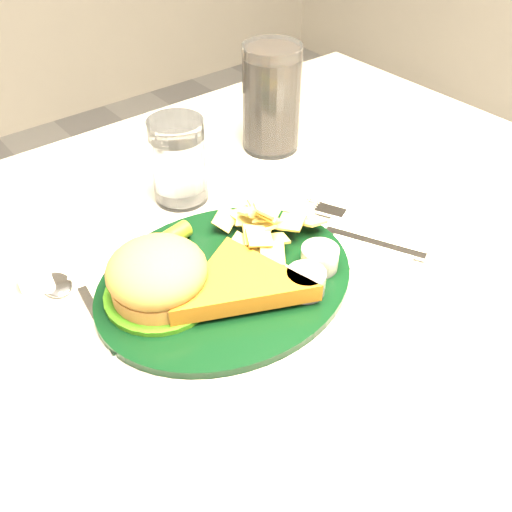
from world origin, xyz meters
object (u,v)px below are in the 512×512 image
Objects in this scene: table at (223,451)px; fork_napkin at (369,239)px; dinner_plate at (225,260)px; water_glass at (179,161)px; cola_glass at (271,99)px.

fork_napkin reaches higher than table.
dinner_plate is 2.64× the size of water_glass.
dinner_plate is at bearing -86.11° from table.
water_glass reaches higher than table.
cola_glass is 0.27m from fork_napkin.
water_glass is at bearing -169.97° from cola_glass.
dinner_plate is 1.92× the size of cola_glass.
fork_napkin is (-0.06, -0.26, -0.07)m from cola_glass.
cola_glass reaches higher than dinner_plate.
dinner_plate is at bearing -139.05° from cola_glass.
table is 0.54m from cola_glass.
cola_glass is at bearing 36.97° from table.
cola_glass is 0.96× the size of fork_napkin.
water_glass is 0.70× the size of fork_napkin.
water_glass is at bearing 72.53° from dinner_plate.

